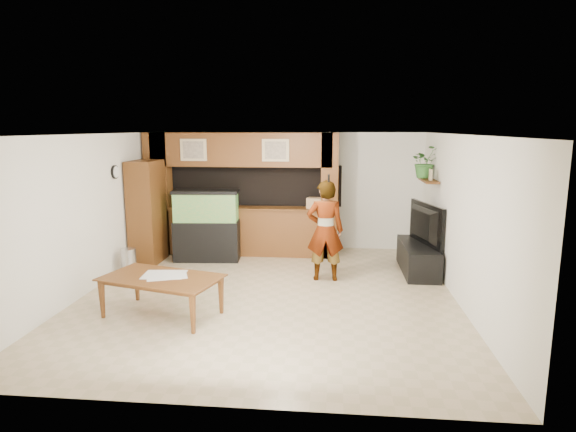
# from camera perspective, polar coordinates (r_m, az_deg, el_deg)

# --- Properties ---
(floor) EXTENTS (6.50, 6.50, 0.00)m
(floor) POSITION_cam_1_polar(r_m,az_deg,el_deg) (8.02, -2.30, -9.28)
(floor) COLOR tan
(floor) RESTS_ON ground
(ceiling) EXTENTS (6.50, 6.50, 0.00)m
(ceiling) POSITION_cam_1_polar(r_m,az_deg,el_deg) (7.55, -2.45, 9.65)
(ceiling) COLOR white
(ceiling) RESTS_ON wall_back
(wall_back) EXTENTS (6.00, 0.00, 6.00)m
(wall_back) POSITION_cam_1_polar(r_m,az_deg,el_deg) (10.87, -0.04, 3.03)
(wall_back) COLOR silver
(wall_back) RESTS_ON floor
(wall_left) EXTENTS (0.00, 6.50, 6.50)m
(wall_left) POSITION_cam_1_polar(r_m,az_deg,el_deg) (8.61, -22.57, 0.25)
(wall_left) COLOR silver
(wall_left) RESTS_ON floor
(wall_right) EXTENTS (0.00, 6.50, 6.50)m
(wall_right) POSITION_cam_1_polar(r_m,az_deg,el_deg) (7.86, 19.86, -0.48)
(wall_right) COLOR silver
(wall_right) RESTS_ON floor
(partition) EXTENTS (4.20, 0.99, 2.60)m
(partition) POSITION_cam_1_polar(r_m,az_deg,el_deg) (10.40, -5.59, 2.71)
(partition) COLOR brown
(partition) RESTS_ON floor
(wall_clock) EXTENTS (0.05, 0.25, 0.25)m
(wall_clock) POSITION_cam_1_polar(r_m,az_deg,el_deg) (9.41, -19.80, 4.93)
(wall_clock) COLOR black
(wall_clock) RESTS_ON wall_left
(wall_shelf) EXTENTS (0.25, 0.90, 0.04)m
(wall_shelf) POSITION_cam_1_polar(r_m,az_deg,el_deg) (9.65, 16.32, 4.06)
(wall_shelf) COLOR brown
(wall_shelf) RESTS_ON wall_right
(pantry_cabinet) EXTENTS (0.52, 0.84, 2.06)m
(pantry_cabinet) POSITION_cam_1_polar(r_m,az_deg,el_deg) (10.08, -16.37, 0.46)
(pantry_cabinet) COLOR brown
(pantry_cabinet) RESTS_ON floor
(trash_can) EXTENTS (0.28, 0.28, 0.51)m
(trash_can) POSITION_cam_1_polar(r_m,az_deg,el_deg) (9.41, -18.34, -5.19)
(trash_can) COLOR #B2B2B7
(trash_can) RESTS_ON floor
(aquarium) EXTENTS (1.32, 0.49, 1.46)m
(aquarium) POSITION_cam_1_polar(r_m,az_deg,el_deg) (9.97, -9.62, -1.21)
(aquarium) COLOR black
(aquarium) RESTS_ON floor
(tv_stand) EXTENTS (0.59, 1.61, 0.54)m
(tv_stand) POSITION_cam_1_polar(r_m,az_deg,el_deg) (9.48, 15.14, -4.81)
(tv_stand) COLOR black
(tv_stand) RESTS_ON floor
(television) EXTENTS (0.51, 1.34, 0.77)m
(television) POSITION_cam_1_polar(r_m,az_deg,el_deg) (9.33, 15.33, -0.93)
(television) COLOR black
(television) RESTS_ON tv_stand
(photo_frame) EXTENTS (0.04, 0.16, 0.21)m
(photo_frame) POSITION_cam_1_polar(r_m,az_deg,el_deg) (9.47, 16.55, 4.71)
(photo_frame) COLOR tan
(photo_frame) RESTS_ON wall_shelf
(potted_plant) EXTENTS (0.71, 0.67, 0.64)m
(potted_plant) POSITION_cam_1_polar(r_m,az_deg,el_deg) (9.90, 15.94, 6.19)
(potted_plant) COLOR #316A2A
(potted_plant) RESTS_ON wall_shelf
(person) EXTENTS (0.69, 0.47, 1.80)m
(person) POSITION_cam_1_polar(r_m,az_deg,el_deg) (8.55, 4.43, -1.74)
(person) COLOR tan
(person) RESTS_ON floor
(microphone) EXTENTS (0.03, 0.10, 0.15)m
(microphone) POSITION_cam_1_polar(r_m,az_deg,el_deg) (8.25, 4.85, 4.44)
(microphone) COLOR black
(microphone) RESTS_ON person
(dining_table) EXTENTS (1.87, 1.35, 0.59)m
(dining_table) POSITION_cam_1_polar(r_m,az_deg,el_deg) (7.28, -14.83, -9.26)
(dining_table) COLOR brown
(dining_table) RESTS_ON floor
(newspaper_a) EXTENTS (0.63, 0.48, 0.01)m
(newspaper_a) POSITION_cam_1_polar(r_m,az_deg,el_deg) (7.29, -14.45, -6.74)
(newspaper_a) COLOR silver
(newspaper_a) RESTS_ON dining_table
(newspaper_b) EXTENTS (0.67, 0.58, 0.01)m
(newspaper_b) POSITION_cam_1_polar(r_m,az_deg,el_deg) (7.22, -14.16, -6.87)
(newspaper_b) COLOR silver
(newspaper_b) RESTS_ON dining_table
(counter_box) EXTENTS (0.37, 0.29, 0.22)m
(counter_box) POSITION_cam_1_polar(r_m,az_deg,el_deg) (10.05, 3.25, 1.55)
(counter_box) COLOR #A58059
(counter_box) RESTS_ON partition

